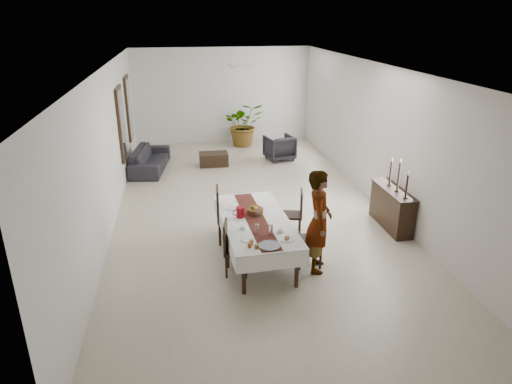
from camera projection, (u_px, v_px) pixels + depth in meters
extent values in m
cube|color=beige|center=(250.00, 207.00, 10.66)|extent=(6.00, 12.00, 0.00)
cube|color=silver|center=(249.00, 66.00, 9.49)|extent=(6.00, 12.00, 0.02)
cube|color=silver|center=(222.00, 96.00, 15.59)|extent=(6.00, 0.02, 3.20)
cube|color=silver|center=(341.00, 294.00, 4.57)|extent=(6.00, 0.02, 3.20)
cube|color=silver|center=(109.00, 147.00, 9.61)|extent=(0.02, 12.00, 3.20)
cube|color=silver|center=(377.00, 135.00, 10.55)|extent=(0.02, 12.00, 3.20)
cube|color=black|center=(255.00, 221.00, 8.24)|extent=(1.12, 2.45, 0.05)
cylinder|color=black|center=(244.00, 275.00, 7.25)|extent=(0.07, 0.07, 0.70)
cylinder|color=black|center=(297.00, 268.00, 7.43)|extent=(0.07, 0.07, 0.70)
cylinder|color=black|center=(223.00, 216.00, 9.33)|extent=(0.07, 0.07, 0.70)
cylinder|color=black|center=(264.00, 213.00, 9.50)|extent=(0.07, 0.07, 0.70)
cube|color=white|center=(255.00, 219.00, 8.23)|extent=(1.30, 2.64, 0.01)
cube|color=white|center=(224.00, 230.00, 8.17)|extent=(0.14, 2.58, 0.30)
cube|color=silver|center=(286.00, 224.00, 8.40)|extent=(0.14, 2.58, 0.30)
cube|color=white|center=(273.00, 262.00, 7.11)|extent=(1.18, 0.07, 0.30)
cube|color=silver|center=(242.00, 200.00, 9.45)|extent=(1.18, 0.07, 0.30)
cube|color=maroon|center=(255.00, 219.00, 8.23)|extent=(0.47, 2.51, 0.00)
cylinder|color=maroon|center=(240.00, 212.00, 8.28)|extent=(0.16, 0.16, 0.20)
torus|color=maroon|center=(236.00, 212.00, 8.26)|extent=(0.12, 0.03, 0.12)
cylinder|color=white|center=(271.00, 230.00, 7.63)|extent=(0.07, 0.07, 0.17)
cylinder|color=silver|center=(257.00, 229.00, 7.68)|extent=(0.07, 0.07, 0.17)
cylinder|color=white|center=(258.00, 214.00, 8.25)|extent=(0.07, 0.07, 0.17)
cylinder|color=silver|center=(280.00, 230.00, 7.73)|extent=(0.09, 0.09, 0.06)
cylinder|color=white|center=(280.00, 232.00, 7.74)|extent=(0.15, 0.15, 0.01)
cylinder|color=white|center=(243.00, 228.00, 7.84)|extent=(0.09, 0.09, 0.06)
cylinder|color=white|center=(243.00, 229.00, 7.85)|extent=(0.15, 0.15, 0.01)
cylinder|color=silver|center=(287.00, 239.00, 7.47)|extent=(0.24, 0.24, 0.02)
sphere|color=tan|center=(287.00, 238.00, 7.46)|extent=(0.09, 0.09, 0.09)
cylinder|color=silver|center=(247.00, 239.00, 7.48)|extent=(0.24, 0.24, 0.02)
cylinder|color=silver|center=(233.00, 208.00, 8.66)|extent=(0.24, 0.24, 0.02)
cylinder|color=#38383C|center=(270.00, 246.00, 7.27)|extent=(0.36, 0.36, 0.02)
cylinder|color=brown|center=(256.00, 246.00, 7.19)|extent=(0.06, 0.06, 0.08)
cylinder|color=brown|center=(250.00, 245.00, 7.22)|extent=(0.06, 0.06, 0.08)
cylinder|color=brown|center=(251.00, 242.00, 7.32)|extent=(0.06, 0.06, 0.08)
cylinder|color=brown|center=(255.00, 211.00, 8.45)|extent=(0.30, 0.30, 0.10)
sphere|color=#A31D10|center=(257.00, 207.00, 8.44)|extent=(0.09, 0.09, 0.09)
sphere|color=olive|center=(253.00, 207.00, 8.44)|extent=(0.08, 0.08, 0.08)
sphere|color=yellow|center=(256.00, 208.00, 8.37)|extent=(0.08, 0.08, 0.08)
cube|color=black|center=(309.00, 240.00, 8.07)|extent=(0.49, 0.49, 0.05)
cylinder|color=black|center=(321.00, 258.00, 8.01)|extent=(0.05, 0.05, 0.45)
cylinder|color=black|center=(316.00, 247.00, 8.35)|extent=(0.05, 0.05, 0.45)
cylinder|color=black|center=(300.00, 259.00, 7.98)|extent=(0.05, 0.05, 0.45)
cylinder|color=black|center=(296.00, 248.00, 8.32)|extent=(0.05, 0.05, 0.45)
cube|color=black|center=(321.00, 224.00, 7.98)|extent=(0.08, 0.46, 0.58)
cube|color=black|center=(292.00, 215.00, 9.23)|extent=(0.48, 0.48, 0.05)
cylinder|color=black|center=(300.00, 229.00, 9.14)|extent=(0.05, 0.05, 0.40)
cylinder|color=black|center=(299.00, 222.00, 9.45)|extent=(0.05, 0.05, 0.40)
cylinder|color=black|center=(283.00, 228.00, 9.16)|extent=(0.05, 0.05, 0.40)
cylinder|color=black|center=(284.00, 221.00, 9.47)|extent=(0.05, 0.05, 0.40)
cube|color=black|center=(301.00, 203.00, 9.12)|extent=(0.13, 0.40, 0.51)
cube|color=black|center=(237.00, 251.00, 7.81)|extent=(0.48, 0.48, 0.05)
cylinder|color=black|center=(228.00, 258.00, 8.05)|extent=(0.05, 0.05, 0.40)
cylinder|color=black|center=(226.00, 267.00, 7.74)|extent=(0.05, 0.05, 0.40)
cylinder|color=black|center=(247.00, 258.00, 8.04)|extent=(0.05, 0.05, 0.40)
cylinder|color=black|center=(246.00, 268.00, 7.73)|extent=(0.05, 0.05, 0.40)
cube|color=black|center=(225.00, 236.00, 7.71)|extent=(0.12, 0.41, 0.52)
cube|color=black|center=(229.00, 218.00, 8.92)|extent=(0.50, 0.50, 0.05)
cylinder|color=black|center=(219.00, 226.00, 9.18)|extent=(0.05, 0.05, 0.47)
cylinder|color=black|center=(220.00, 235.00, 8.82)|extent=(0.05, 0.05, 0.47)
cylinder|color=black|center=(239.00, 225.00, 9.21)|extent=(0.05, 0.05, 0.47)
cylinder|color=black|center=(240.00, 234.00, 8.85)|extent=(0.05, 0.05, 0.47)
cube|color=black|center=(218.00, 203.00, 8.78)|extent=(0.07, 0.48, 0.60)
imported|color=gray|center=(319.00, 221.00, 7.77)|extent=(0.61, 0.76, 1.84)
cube|color=black|center=(392.00, 209.00, 9.55)|extent=(0.36, 1.37, 0.82)
cube|color=black|center=(394.00, 190.00, 9.40)|extent=(0.40, 1.42, 0.03)
cylinder|color=black|center=(405.00, 198.00, 8.93)|extent=(0.09, 0.09, 0.03)
cylinder|color=black|center=(407.00, 186.00, 8.84)|extent=(0.05, 0.05, 0.46)
cylinder|color=white|center=(408.00, 173.00, 8.74)|extent=(0.03, 0.03, 0.07)
cylinder|color=black|center=(397.00, 191.00, 9.26)|extent=(0.09, 0.09, 0.03)
cylinder|color=black|center=(399.00, 177.00, 9.15)|extent=(0.05, 0.05, 0.59)
cylinder|color=silver|center=(401.00, 161.00, 9.03)|extent=(0.03, 0.03, 0.07)
cylinder|color=black|center=(389.00, 185.00, 9.60)|extent=(0.09, 0.09, 0.03)
cylinder|color=black|center=(390.00, 173.00, 9.50)|extent=(0.05, 0.05, 0.50)
cylinder|color=beige|center=(392.00, 160.00, 9.39)|extent=(0.03, 0.03, 0.07)
imported|color=#252327|center=(150.00, 159.00, 13.12)|extent=(1.13, 2.23, 0.62)
imported|color=#262429|center=(279.00, 148.00, 14.02)|extent=(0.97, 0.98, 0.75)
cube|color=black|center=(214.00, 159.00, 13.55)|extent=(0.84, 0.56, 0.37)
imported|color=#375D25|center=(244.00, 124.00, 15.43)|extent=(1.37, 1.20, 1.47)
cube|color=black|center=(122.00, 124.00, 11.64)|extent=(0.06, 1.05, 1.85)
cube|color=silver|center=(123.00, 124.00, 11.64)|extent=(0.01, 0.90, 1.70)
cube|color=black|center=(129.00, 108.00, 13.56)|extent=(0.06, 1.05, 1.85)
cube|color=silver|center=(130.00, 108.00, 13.57)|extent=(0.01, 0.90, 1.70)
cylinder|color=white|center=(232.00, 58.00, 12.28)|extent=(0.04, 0.04, 0.20)
cylinder|color=white|center=(232.00, 66.00, 12.36)|extent=(0.16, 0.16, 0.08)
cube|color=white|center=(230.00, 64.00, 12.68)|extent=(0.10, 0.55, 0.01)
cube|color=silver|center=(234.00, 67.00, 12.04)|extent=(0.10, 0.55, 0.01)
cube|color=silver|center=(245.00, 66.00, 12.41)|extent=(0.55, 0.10, 0.01)
cube|color=white|center=(219.00, 66.00, 12.30)|extent=(0.55, 0.10, 0.01)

